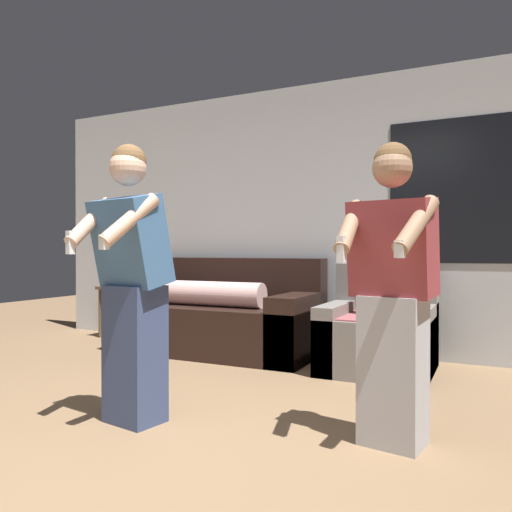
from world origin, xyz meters
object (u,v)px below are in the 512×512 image
person_left (131,283)px  armchair (379,334)px  person_right (392,294)px  couch (219,318)px  side_table (123,295)px

person_left → armchair: bearing=61.6°
armchair → person_left: (-1.04, -1.93, 0.51)m
person_right → person_left: bearing=-167.7°
couch → armchair: (1.61, -0.09, -0.02)m
armchair → person_right: size_ratio=0.57×
armchair → side_table: armchair is taller
side_table → person_right: person_right is taller
couch → side_table: (-1.45, 0.25, 0.16)m
couch → side_table: bearing=170.0°
couch → person_left: size_ratio=1.22×
couch → person_left: person_left is taller
couch → armchair: 1.61m
side_table → person_left: 3.05m
side_table → person_right: bearing=-29.5°
side_table → person_left: (2.01, -2.27, 0.33)m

